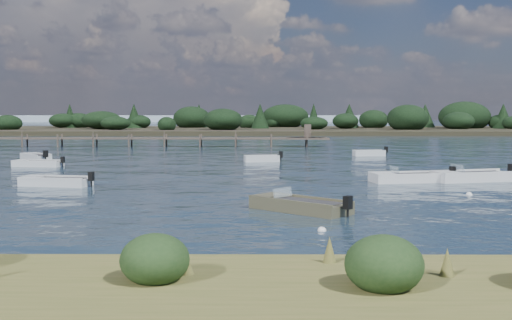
{
  "coord_description": "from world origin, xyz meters",
  "views": [
    {
      "loc": [
        -1.74,
        -29.34,
        4.33
      ],
      "look_at": [
        -2.02,
        14.0,
        1.0
      ],
      "focal_mm": 45.0,
      "sensor_mm": 36.0,
      "label": 1
    }
  ],
  "objects_px": {
    "tender_far_grey": "(36,159)",
    "dinghy_near_olive": "(300,208)",
    "tender_far_grey_b": "(369,154)",
    "tender_far_white": "(262,160)",
    "dinghy_mid_white_b": "(473,178)",
    "dinghy_extra_a": "(38,165)",
    "jetty": "(95,139)",
    "dinghy_mid_white_a": "(411,179)",
    "dinghy_mid_grey": "(56,183)"
  },
  "relations": [
    {
      "from": "dinghy_near_olive",
      "to": "dinghy_extra_a",
      "type": "height_order",
      "value": "dinghy_near_olive"
    },
    {
      "from": "tender_far_grey",
      "to": "dinghy_near_olive",
      "type": "height_order",
      "value": "tender_far_grey"
    },
    {
      "from": "tender_far_grey_b",
      "to": "jetty",
      "type": "relative_size",
      "value": 0.05
    },
    {
      "from": "dinghy_mid_white_a",
      "to": "tender_far_grey",
      "type": "height_order",
      "value": "dinghy_mid_white_a"
    },
    {
      "from": "dinghy_near_olive",
      "to": "tender_far_grey_b",
      "type": "bearing_deg",
      "value": 75.55
    },
    {
      "from": "dinghy_mid_grey",
      "to": "tender_far_grey",
      "type": "height_order",
      "value": "tender_far_grey"
    },
    {
      "from": "tender_far_grey_b",
      "to": "tender_far_white",
      "type": "height_order",
      "value": "tender_far_grey_b"
    },
    {
      "from": "tender_far_grey_b",
      "to": "tender_far_grey",
      "type": "xyz_separation_m",
      "value": [
        -30.06,
        -5.78,
        0.01
      ]
    },
    {
      "from": "tender_far_grey_b",
      "to": "dinghy_near_olive",
      "type": "xyz_separation_m",
      "value": [
        -8.75,
        -33.94,
        -0.01
      ]
    },
    {
      "from": "dinghy_mid_white_a",
      "to": "tender_far_grey",
      "type": "xyz_separation_m",
      "value": [
        -28.8,
        16.72,
        0.01
      ]
    },
    {
      "from": "dinghy_near_olive",
      "to": "dinghy_mid_grey",
      "type": "bearing_deg",
      "value": 145.53
    },
    {
      "from": "dinghy_mid_white_b",
      "to": "dinghy_extra_a",
      "type": "relative_size",
      "value": 1.35
    },
    {
      "from": "dinghy_mid_white_a",
      "to": "dinghy_extra_a",
      "type": "distance_m",
      "value": 28.57
    },
    {
      "from": "tender_far_grey",
      "to": "dinghy_mid_grey",
      "type": "bearing_deg",
      "value": -67.64
    },
    {
      "from": "dinghy_mid_grey",
      "to": "tender_far_grey",
      "type": "relative_size",
      "value": 1.28
    },
    {
      "from": "dinghy_mid_grey",
      "to": "dinghy_near_olive",
      "type": "bearing_deg",
      "value": -34.47
    },
    {
      "from": "dinghy_extra_a",
      "to": "jetty",
      "type": "distance_m",
      "value": 27.9
    },
    {
      "from": "dinghy_mid_grey",
      "to": "tender_far_white",
      "type": "xyz_separation_m",
      "value": [
        11.97,
        17.59,
        0.01
      ]
    },
    {
      "from": "tender_far_white",
      "to": "jetty",
      "type": "bearing_deg",
      "value": 131.27
    },
    {
      "from": "tender_far_grey_b",
      "to": "dinghy_extra_a",
      "type": "distance_m",
      "value": 30.19
    },
    {
      "from": "tender_far_grey_b",
      "to": "dinghy_near_olive",
      "type": "height_order",
      "value": "dinghy_near_olive"
    },
    {
      "from": "tender_far_grey",
      "to": "jetty",
      "type": "relative_size",
      "value": 0.05
    },
    {
      "from": "tender_far_white",
      "to": "dinghy_extra_a",
      "type": "height_order",
      "value": "tender_far_white"
    },
    {
      "from": "tender_far_white",
      "to": "dinghy_near_olive",
      "type": "distance_m",
      "value": 26.94
    },
    {
      "from": "tender_far_grey",
      "to": "tender_far_grey_b",
      "type": "bearing_deg",
      "value": 10.88
    },
    {
      "from": "dinghy_mid_white_b",
      "to": "tender_far_grey",
      "type": "bearing_deg",
      "value": 153.65
    },
    {
      "from": "dinghy_mid_grey",
      "to": "dinghy_mid_white_a",
      "type": "bearing_deg",
      "value": 5.83
    },
    {
      "from": "tender_far_white",
      "to": "dinghy_mid_grey",
      "type": "bearing_deg",
      "value": -124.24
    },
    {
      "from": "dinghy_mid_white_b",
      "to": "dinghy_mid_white_a",
      "type": "bearing_deg",
      "value": -172.64
    },
    {
      "from": "dinghy_mid_white_a",
      "to": "dinghy_mid_grey",
      "type": "bearing_deg",
      "value": -174.17
    },
    {
      "from": "tender_far_grey_b",
      "to": "jetty",
      "type": "height_order",
      "value": "jetty"
    },
    {
      "from": "dinghy_mid_grey",
      "to": "dinghy_mid_white_b",
      "type": "relative_size",
      "value": 0.8
    },
    {
      "from": "tender_far_white",
      "to": "dinghy_near_olive",
      "type": "bearing_deg",
      "value": -86.65
    },
    {
      "from": "dinghy_mid_white_a",
      "to": "dinghy_mid_white_b",
      "type": "bearing_deg",
      "value": 7.36
    },
    {
      "from": "dinghy_near_olive",
      "to": "dinghy_extra_a",
      "type": "xyz_separation_m",
      "value": [
        -19.02,
        22.09,
        -0.02
      ]
    },
    {
      "from": "tender_far_grey_b",
      "to": "dinghy_mid_white_b",
      "type": "relative_size",
      "value": 0.62
    },
    {
      "from": "dinghy_mid_white_b",
      "to": "tender_far_grey",
      "type": "relative_size",
      "value": 1.6
    },
    {
      "from": "dinghy_mid_white_a",
      "to": "jetty",
      "type": "distance_m",
      "value": 48.26
    },
    {
      "from": "dinghy_mid_white_b",
      "to": "dinghy_extra_a",
      "type": "xyz_separation_m",
      "value": [
        -30.44,
        10.13,
        -0.04
      ]
    },
    {
      "from": "tender_far_grey_b",
      "to": "dinghy_extra_a",
      "type": "bearing_deg",
      "value": -156.88
    },
    {
      "from": "dinghy_mid_white_a",
      "to": "dinghy_mid_white_b",
      "type": "relative_size",
      "value": 0.97
    },
    {
      "from": "dinghy_mid_white_a",
      "to": "dinghy_mid_white_b",
      "type": "height_order",
      "value": "dinghy_mid_white_b"
    },
    {
      "from": "dinghy_mid_white_a",
      "to": "dinghy_near_olive",
      "type": "bearing_deg",
      "value": -123.21
    },
    {
      "from": "dinghy_mid_grey",
      "to": "dinghy_near_olive",
      "type": "distance_m",
      "value": 16.43
    },
    {
      "from": "tender_far_grey",
      "to": "dinghy_near_olive",
      "type": "distance_m",
      "value": 35.32
    },
    {
      "from": "tender_far_grey_b",
      "to": "tender_far_white",
      "type": "relative_size",
      "value": 1.02
    },
    {
      "from": "tender_far_white",
      "to": "tender_far_grey",
      "type": "xyz_separation_m",
      "value": [
        -19.73,
        1.28,
        0.01
      ]
    },
    {
      "from": "jetty",
      "to": "dinghy_mid_white_a",
      "type": "bearing_deg",
      "value": -52.74
    },
    {
      "from": "dinghy_mid_white_b",
      "to": "jetty",
      "type": "relative_size",
      "value": 0.09
    },
    {
      "from": "tender_far_grey",
      "to": "jetty",
      "type": "xyz_separation_m",
      "value": [
        -0.41,
        21.68,
        0.81
      ]
    }
  ]
}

